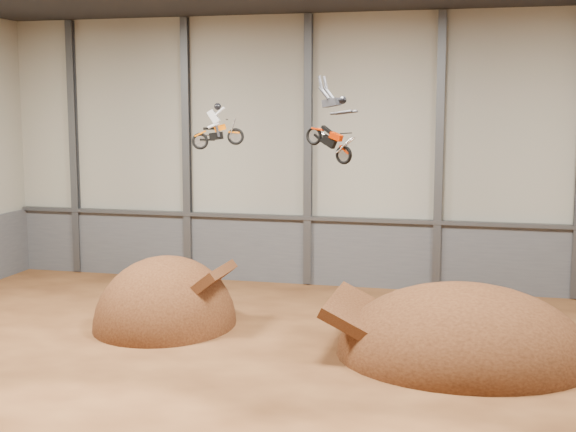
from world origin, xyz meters
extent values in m
plane|color=#4F2B15|center=(0.00, 0.00, 0.00)|extent=(40.00, 40.00, 0.00)
cube|color=#9D9B8B|center=(0.00, 15.00, 7.00)|extent=(40.00, 0.10, 14.00)
cube|color=#53545A|center=(0.00, 14.90, 1.75)|extent=(39.80, 0.18, 3.50)
cube|color=#47494F|center=(0.00, 14.75, 3.55)|extent=(39.80, 0.35, 0.20)
cube|color=#47494F|center=(-16.67, 14.80, 7.00)|extent=(0.40, 0.36, 13.90)
cube|color=#47494F|center=(-10.00, 14.80, 7.00)|extent=(0.40, 0.36, 13.90)
cube|color=#47494F|center=(-3.33, 14.80, 7.00)|extent=(0.40, 0.36, 13.90)
cube|color=#47494F|center=(3.33, 14.80, 7.00)|extent=(0.40, 0.36, 13.90)
ellipsoid|color=#391C0E|center=(-7.54, 5.61, 0.00)|extent=(5.97, 6.89, 5.97)
ellipsoid|color=#391C0E|center=(4.99, 4.23, 0.00)|extent=(9.51, 8.41, 5.49)
camera|label=1|loc=(5.65, -25.60, 9.36)|focal=50.00mm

